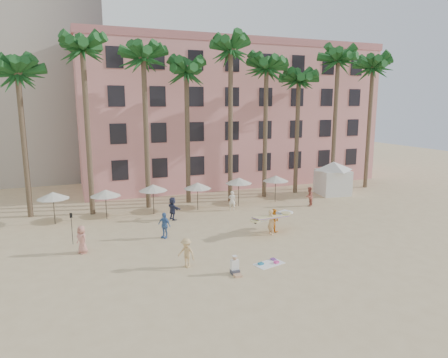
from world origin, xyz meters
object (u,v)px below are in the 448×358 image
carrier_yellow (271,220)px  carrier_white (274,219)px  pink_hotel (226,116)px  cabana (333,175)px

carrier_yellow → carrier_white: size_ratio=1.01×
pink_hotel → cabana: 15.73m
carrier_white → cabana: bearing=37.0°
pink_hotel → carrier_yellow: bearing=-102.9°
carrier_white → pink_hotel: bearing=78.1°
cabana → pink_hotel: bearing=119.9°
cabana → carrier_white: size_ratio=1.60×
carrier_yellow → pink_hotel: bearing=77.1°
pink_hotel → carrier_white: size_ratio=10.95×
pink_hotel → cabana: pink_hotel is taller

